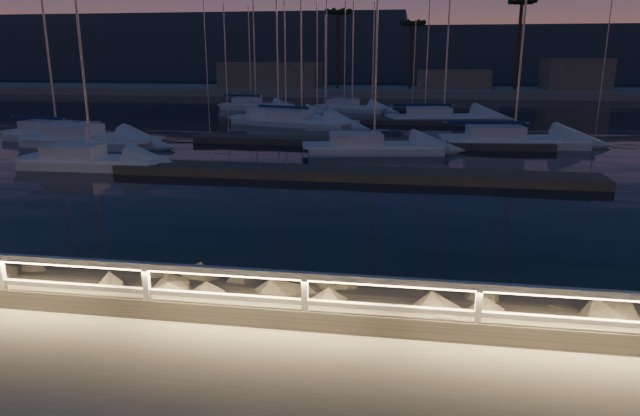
# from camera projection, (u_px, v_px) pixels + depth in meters

# --- Properties ---
(ground) EXTENTS (400.00, 400.00, 0.00)m
(ground) POSITION_uv_depth(u_px,v_px,m) (252.00, 323.00, 10.45)
(ground) COLOR #A49D94
(ground) RESTS_ON ground
(harbor_water) EXTENTS (400.00, 440.00, 0.60)m
(harbor_water) POSITION_uv_depth(u_px,v_px,m) (373.00, 139.00, 40.47)
(harbor_water) COLOR black
(harbor_water) RESTS_ON ground
(guard_rail) EXTENTS (44.11, 0.12, 1.06)m
(guard_rail) POSITION_uv_depth(u_px,v_px,m) (247.00, 284.00, 10.26)
(guard_rail) COLOR white
(guard_rail) RESTS_ON ground
(riprap) EXTENTS (29.97, 3.36, 1.50)m
(riprap) POSITION_uv_depth(u_px,v_px,m) (365.00, 311.00, 11.31)
(riprap) COLOR slate
(riprap) RESTS_ON ground
(floating_docks) EXTENTS (22.00, 36.00, 0.40)m
(floating_docks) POSITION_uv_depth(u_px,v_px,m) (375.00, 129.00, 41.54)
(floating_docks) COLOR #5A514A
(floating_docks) RESTS_ON ground
(far_shore) EXTENTS (160.00, 14.00, 5.20)m
(far_shore) POSITION_uv_depth(u_px,v_px,m) (394.00, 89.00, 81.01)
(far_shore) COLOR #A49D94
(far_shore) RESTS_ON ground
(palm_left) EXTENTS (3.00, 3.00, 11.20)m
(palm_left) POSITION_uv_depth(u_px,v_px,m) (338.00, 16.00, 77.75)
(palm_left) COLOR #4F3A25
(palm_left) RESTS_ON ground
(palm_center) EXTENTS (3.00, 3.00, 9.70)m
(palm_center) POSITION_uv_depth(u_px,v_px,m) (412.00, 26.00, 77.49)
(palm_center) COLOR #4F3A25
(palm_center) RESTS_ON ground
(palm_right) EXTENTS (3.00, 3.00, 12.20)m
(palm_right) POSITION_uv_depth(u_px,v_px,m) (522.00, 6.00, 73.78)
(palm_right) COLOR #4F3A25
(palm_right) RESTS_ON ground
(distant_hills) EXTENTS (230.00, 37.50, 18.00)m
(distant_hills) POSITION_uv_depth(u_px,v_px,m) (314.00, 56.00, 140.17)
(distant_hills) COLOR #354252
(distant_hills) RESTS_ON ground
(sailboat_a) EXTENTS (8.03, 3.76, 13.28)m
(sailboat_a) POSITION_uv_depth(u_px,v_px,m) (55.00, 134.00, 37.03)
(sailboat_a) COLOR white
(sailboat_a) RESTS_ON ground
(sailboat_b) EXTENTS (7.39, 2.43, 12.46)m
(sailboat_b) POSITION_uv_depth(u_px,v_px,m) (88.00, 160.00, 28.06)
(sailboat_b) COLOR white
(sailboat_b) RESTS_ON ground
(sailboat_c) EXTENTS (9.20, 3.62, 15.22)m
(sailboat_c) POSITION_uv_depth(u_px,v_px,m) (510.00, 139.00, 34.70)
(sailboat_c) COLOR white
(sailboat_c) RESTS_ON ground
(sailboat_f) EXTENTS (8.88, 3.32, 14.82)m
(sailboat_f) POSITION_uv_depth(u_px,v_px,m) (86.00, 139.00, 34.75)
(sailboat_f) COLOR white
(sailboat_f) RESTS_ON ground
(sailboat_g) EXTENTS (8.37, 3.93, 13.71)m
(sailboat_g) POSITION_uv_depth(u_px,v_px,m) (370.00, 146.00, 32.26)
(sailboat_g) COLOR white
(sailboat_g) RESTS_ON ground
(sailboat_i) EXTENTS (7.07, 3.63, 11.66)m
(sailboat_i) POSITION_uv_depth(u_px,v_px,m) (284.00, 112.00, 51.72)
(sailboat_i) COLOR white
(sailboat_i) RESTS_ON ground
(sailboat_j) EXTENTS (8.26, 3.51, 13.66)m
(sailboat_j) POSITION_uv_depth(u_px,v_px,m) (276.00, 118.00, 46.52)
(sailboat_j) COLOR white
(sailboat_j) RESTS_ON ground
(sailboat_k) EXTENTS (9.27, 5.40, 15.21)m
(sailboat_k) POSITION_uv_depth(u_px,v_px,m) (299.00, 121.00, 44.80)
(sailboat_k) COLOR white
(sailboat_k) RESTS_ON ground
(sailboat_l) EXTENTS (9.87, 4.74, 16.10)m
(sailboat_l) POSITION_uv_depth(u_px,v_px,m) (440.00, 117.00, 47.65)
(sailboat_l) COLOR white
(sailboat_l) RESTS_ON ground
(sailboat_m) EXTENTS (7.71, 2.79, 12.96)m
(sailboat_m) POSITION_uv_depth(u_px,v_px,m) (254.00, 105.00, 58.62)
(sailboat_m) COLOR white
(sailboat_m) RESTS_ON ground
(sailboat_n) EXTENTS (8.06, 4.83, 13.31)m
(sailboat_n) POSITION_uv_depth(u_px,v_px,m) (350.00, 107.00, 56.82)
(sailboat_n) COLOR white
(sailboat_n) RESTS_ON ground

